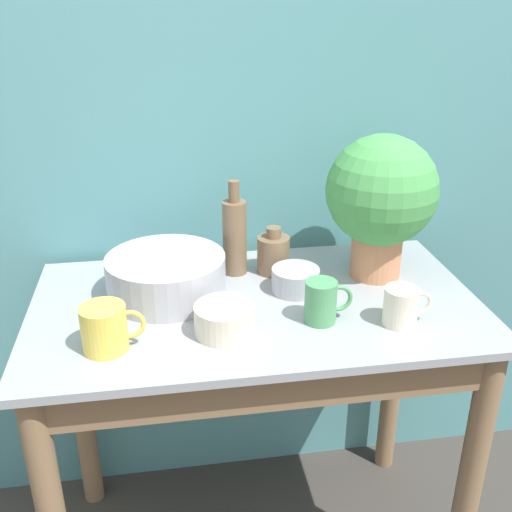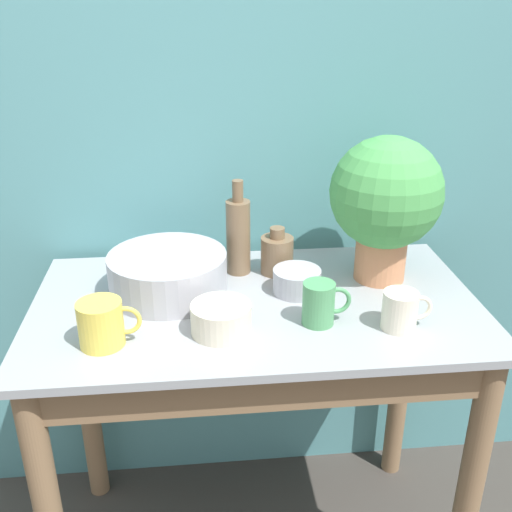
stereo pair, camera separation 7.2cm
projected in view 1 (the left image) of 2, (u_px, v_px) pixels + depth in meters
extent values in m
cube|color=teal|center=(235.00, 107.00, 1.59)|extent=(6.00, 0.05, 2.40)
cylinder|color=#846647|center=(469.00, 484.00, 1.45)|extent=(0.06, 0.06, 0.78)
cylinder|color=#846647|center=(80.00, 397.00, 1.76)|extent=(0.06, 0.06, 0.78)
cylinder|color=#846647|center=(394.00, 367.00, 1.90)|extent=(0.06, 0.06, 0.78)
cube|color=#846647|center=(275.00, 388.00, 1.24)|extent=(0.97, 0.02, 0.10)
cube|color=#93999E|center=(256.00, 305.00, 1.44)|extent=(1.07, 0.60, 0.02)
cylinder|color=tan|center=(376.00, 255.00, 1.55)|extent=(0.13, 0.13, 0.11)
sphere|color=#47994C|center=(382.00, 190.00, 1.47)|extent=(0.28, 0.28, 0.28)
cylinder|color=#A8A8B2|center=(166.00, 276.00, 1.45)|extent=(0.29, 0.29, 0.10)
cylinder|color=brown|center=(235.00, 238.00, 1.54)|extent=(0.06, 0.06, 0.20)
cylinder|color=brown|center=(234.00, 191.00, 1.49)|extent=(0.03, 0.03, 0.06)
cylinder|color=brown|center=(273.00, 255.00, 1.57)|extent=(0.09, 0.09, 0.10)
cylinder|color=brown|center=(274.00, 232.00, 1.54)|extent=(0.04, 0.04, 0.03)
cylinder|color=#4C935B|center=(321.00, 302.00, 1.33)|extent=(0.07, 0.07, 0.10)
torus|color=#4C935B|center=(338.00, 298.00, 1.34)|extent=(0.07, 0.01, 0.07)
cylinder|color=#E5CC4C|center=(104.00, 328.00, 1.23)|extent=(0.09, 0.09, 0.10)
torus|color=#E5CC4C|center=(130.00, 324.00, 1.23)|extent=(0.07, 0.01, 0.07)
cylinder|color=beige|center=(401.00, 306.00, 1.32)|extent=(0.08, 0.08, 0.09)
torus|color=beige|center=(420.00, 303.00, 1.33)|extent=(0.06, 0.01, 0.06)
cylinder|color=beige|center=(225.00, 320.00, 1.29)|extent=(0.13, 0.13, 0.07)
cylinder|color=#A8A8B2|center=(295.00, 280.00, 1.47)|extent=(0.12, 0.12, 0.06)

